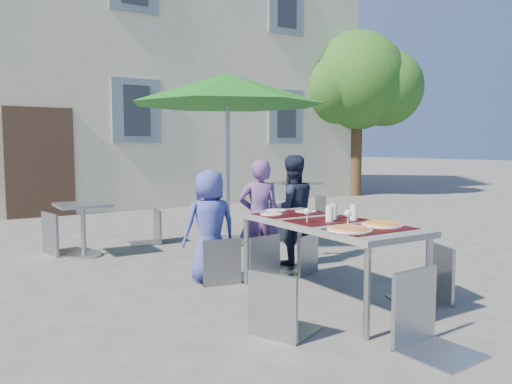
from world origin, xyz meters
TOP-DOWN VIEW (x-y plane):
  - ground at (0.00, 0.00)m, footprint 90.00×90.00m
  - building at (-0.00, 11.50)m, footprint 13.60×8.20m
  - tree at (6.55, 7.54)m, footprint 3.60×3.00m
  - dining_table at (-0.69, 0.20)m, footprint 0.80×1.85m
  - pizza_near_left at (-0.91, -0.34)m, footprint 0.36×0.36m
  - pizza_near_right at (-0.50, -0.29)m, footprint 0.35×0.35m
  - glassware at (-0.64, 0.12)m, footprint 0.51×0.38m
  - place_settings at (-0.70, 0.84)m, footprint 0.68×0.44m
  - child_0 at (-1.28, 1.39)m, footprint 0.60×0.42m
  - child_1 at (-0.66, 1.40)m, footprint 0.55×0.47m
  - child_2 at (-0.08, 1.59)m, footprint 0.71×0.50m
  - chair_0 at (-1.23, 1.26)m, footprint 0.47×0.48m
  - chair_1 at (-0.82, 1.15)m, footprint 0.47×0.48m
  - chair_2 at (-0.27, 1.13)m, footprint 0.49×0.49m
  - chair_3 at (-1.53, -0.26)m, footprint 0.55×0.55m
  - chair_4 at (0.11, -0.30)m, footprint 0.57×0.56m
  - chair_5 at (-0.80, -1.02)m, footprint 0.50×0.50m
  - patio_umbrella at (-0.16, 3.03)m, footprint 2.77×2.77m
  - cafe_table_0 at (-2.13, 3.34)m, footprint 0.64×0.64m
  - bg_chair_l_0 at (-2.38, 3.66)m, footprint 0.57×0.56m
  - bg_chair_r_0 at (-1.08, 3.72)m, footprint 0.47×0.47m
  - cafe_table_1 at (1.99, 4.24)m, footprint 0.71×0.71m
  - bg_chair_l_1 at (1.34, 4.30)m, footprint 0.55×0.54m
  - bg_chair_r_1 at (2.59, 4.41)m, footprint 0.44×0.44m

SIDE VIEW (x-z plane):
  - ground at x=0.00m, z-range 0.00..0.00m
  - cafe_table_0 at x=-2.13m, z-range 0.11..0.80m
  - chair_2 at x=-0.27m, z-range 0.07..0.92m
  - bg_chair_r_1 at x=2.59m, z-range 0.07..0.94m
  - cafe_table_1 at x=1.99m, z-range 0.14..0.90m
  - chair_0 at x=-1.23m, z-range 0.08..0.99m
  - bg_chair_r_0 at x=-1.08m, z-range 0.08..1.01m
  - chair_1 at x=-0.82m, z-range 0.08..1.01m
  - chair_3 at x=-1.53m, z-range 0.08..1.03m
  - chair_4 at x=0.11m, z-range 0.09..1.08m
  - bg_chair_l_1 at x=1.34m, z-range 0.09..1.08m
  - child_0 at x=-1.28m, z-range 0.00..1.18m
  - chair_5 at x=-0.80m, z-range 0.10..1.15m
  - bg_chair_l_0 at x=-2.38m, z-range 0.10..1.16m
  - child_1 at x=-0.66m, z-range 0.00..1.28m
  - child_2 at x=-0.08m, z-range 0.00..1.32m
  - dining_table at x=-0.69m, z-range 0.32..1.07m
  - place_settings at x=-0.70m, z-range 0.76..0.77m
  - pizza_near_right at x=-0.50m, z-range 0.75..0.78m
  - pizza_near_left at x=-0.91m, z-range 0.75..0.78m
  - glassware at x=-0.64m, z-range 0.75..0.90m
  - patio_umbrella at x=-0.16m, z-range 0.99..3.44m
  - tree at x=6.55m, z-range 0.90..5.60m
  - building at x=0.00m, z-range -0.70..10.40m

